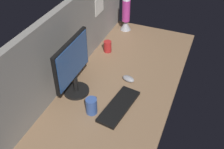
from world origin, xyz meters
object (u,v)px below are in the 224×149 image
object	(u,v)px
keyboard	(119,106)
lava_lamp	(126,16)
mug_red_plastic	(108,46)
mouse	(128,79)
monitor	(73,66)
mug_ceramic_blue	(92,106)

from	to	relation	value
keyboard	lava_lamp	distance (cm)	105.08
lava_lamp	mug_red_plastic	bearing A→B (deg)	178.59
mouse	monitor	bearing A→B (deg)	147.46
monitor	mug_red_plastic	world-z (taller)	monitor
mouse	mug_red_plastic	distance (cm)	41.86
monitor	mug_ceramic_blue	distance (cm)	28.82
mug_ceramic_blue	lava_lamp	world-z (taller)	lava_lamp
mug_ceramic_blue	mouse	bearing A→B (deg)	-16.03
keyboard	monitor	bearing A→B (deg)	93.03
mouse	lava_lamp	distance (cm)	77.43
monitor	mouse	xyz separation A→B (cm)	(25.40, -30.23, -20.92)
keyboard	lava_lamp	world-z (taller)	lava_lamp
lava_lamp	keyboard	bearing A→B (deg)	-162.28
mug_red_plastic	lava_lamp	xyz separation A→B (cm)	(41.29, -1.02, 9.04)
monitor	keyboard	world-z (taller)	monitor
mug_ceramic_blue	monitor	bearing A→B (deg)	55.10
keyboard	mug_ceramic_blue	distance (cm)	18.57
mouse	mug_red_plastic	bearing A→B (deg)	61.92
keyboard	mug_ceramic_blue	size ratio (longest dim) A/B	3.29
lava_lamp	mouse	bearing A→B (deg)	-158.33
keyboard	mug_red_plastic	world-z (taller)	mug_red_plastic
monitor	mug_ceramic_blue	size ratio (longest dim) A/B	3.66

